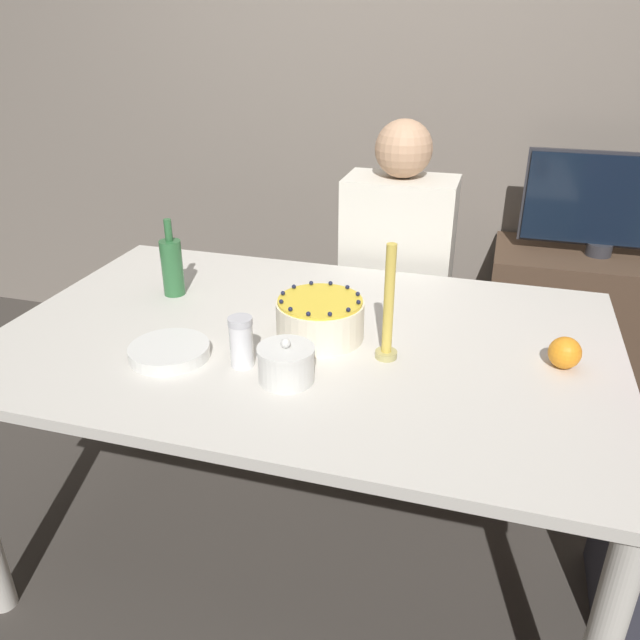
% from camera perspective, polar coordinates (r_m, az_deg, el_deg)
% --- Properties ---
extents(ground_plane, '(12.00, 12.00, 0.00)m').
position_cam_1_polar(ground_plane, '(2.18, -1.18, -19.54)').
color(ground_plane, '#3D3833').
extents(wall_behind, '(8.00, 0.05, 2.60)m').
position_cam_1_polar(wall_behind, '(2.91, 7.41, 20.69)').
color(wall_behind, slate).
rests_on(wall_behind, ground_plane).
extents(dining_table, '(1.68, 1.09, 0.77)m').
position_cam_1_polar(dining_table, '(1.77, -1.37, -4.10)').
color(dining_table, beige).
rests_on(dining_table, ground_plane).
extents(cake, '(0.24, 0.24, 0.12)m').
position_cam_1_polar(cake, '(1.68, 0.00, 0.12)').
color(cake, '#EFE5CC').
rests_on(cake, dining_table).
extents(sugar_bowl, '(0.14, 0.14, 0.11)m').
position_cam_1_polar(sugar_bowl, '(1.49, -3.11, -4.01)').
color(sugar_bowl, silver).
rests_on(sugar_bowl, dining_table).
extents(sugar_shaker, '(0.06, 0.06, 0.13)m').
position_cam_1_polar(sugar_shaker, '(1.55, -7.21, -1.98)').
color(sugar_shaker, white).
rests_on(sugar_shaker, dining_table).
extents(plate_stack, '(0.21, 0.21, 0.03)m').
position_cam_1_polar(plate_stack, '(1.65, -13.60, -2.79)').
color(plate_stack, silver).
rests_on(plate_stack, dining_table).
extents(candle, '(0.06, 0.06, 0.31)m').
position_cam_1_polar(candle, '(1.56, 6.26, 0.67)').
color(candle, tan).
rests_on(candle, dining_table).
extents(bottle, '(0.07, 0.07, 0.24)m').
position_cam_1_polar(bottle, '(2.00, -13.37, 4.81)').
color(bottle, '#2D6638').
rests_on(bottle, dining_table).
extents(orange_fruit_0, '(0.08, 0.08, 0.08)m').
position_cam_1_polar(orange_fruit_0, '(1.66, 21.47, -2.80)').
color(orange_fruit_0, orange).
rests_on(orange_fruit_0, dining_table).
extents(person_man_blue_shirt, '(0.40, 0.34, 1.25)m').
position_cam_1_polar(person_man_blue_shirt, '(2.44, 6.85, 1.28)').
color(person_man_blue_shirt, '#595960').
rests_on(person_man_blue_shirt, ground_plane).
extents(side_cabinet, '(0.80, 0.43, 0.69)m').
position_cam_1_polar(side_cabinet, '(2.89, 22.83, -0.96)').
color(side_cabinet, '#4C3828').
rests_on(side_cabinet, ground_plane).
extents(tv_monitor, '(0.64, 0.10, 0.41)m').
position_cam_1_polar(tv_monitor, '(2.71, 24.86, 9.72)').
color(tv_monitor, '#2D2D33').
rests_on(tv_monitor, side_cabinet).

